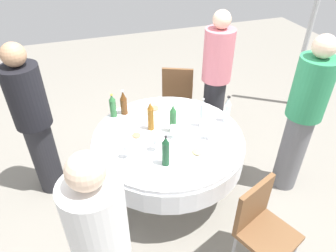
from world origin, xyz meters
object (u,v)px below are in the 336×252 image
(bottle_brown_west, at_px, (124,103))
(wine_glass_west, at_px, (173,130))
(bottle_clear_north, at_px, (227,110))
(plate_far, at_px, (197,153))
(plate_rear, at_px, (155,109))
(person_outer, at_px, (103,252))
(person_left, at_px, (216,79))
(plate_right, at_px, (137,136))
(chair_north, at_px, (261,224))
(bottle_clear_left, at_px, (202,114))
(bottle_amber_mid, at_px, (151,116))
(person_mid, at_px, (303,117))
(bottle_green_outer, at_px, (173,119))
(bottle_green_inner, at_px, (113,106))
(wine_glass_inner, at_px, (209,131))
(wine_glass_north, at_px, (126,148))
(bottle_dark_green_front, at_px, (166,151))
(dining_table, at_px, (168,147))
(wine_glass_outer, at_px, (155,141))
(person_front, at_px, (34,122))
(chair_inner, at_px, (178,89))

(bottle_brown_west, height_order, wine_glass_west, bottle_brown_west)
(bottle_clear_north, relative_size, plate_far, 1.40)
(plate_rear, xyz_separation_m, person_outer, (1.59, -0.79, 0.11))
(person_left, bearing_deg, wine_glass_west, -86.61)
(plate_right, xyz_separation_m, chair_north, (1.11, 0.73, -0.23))
(bottle_clear_left, distance_m, plate_right, 0.68)
(bottle_amber_mid, distance_m, person_mid, 1.47)
(bottle_clear_left, relative_size, bottle_green_outer, 1.02)
(bottle_clear_north, relative_size, plate_rear, 1.18)
(person_mid, bearing_deg, bottle_green_inner, -101.26)
(bottle_amber_mid, distance_m, wine_glass_inner, 0.58)
(bottle_green_inner, relative_size, person_left, 0.16)
(bottle_brown_west, relative_size, person_mid, 0.16)
(plate_rear, bearing_deg, bottle_amber_mid, -22.39)
(wine_glass_north, bearing_deg, bottle_dark_green_front, 57.72)
(bottle_green_inner, distance_m, chair_north, 1.80)
(bottle_clear_left, distance_m, bottle_green_inner, 0.93)
(dining_table, height_order, bottle_green_outer, bottle_green_outer)
(bottle_brown_west, distance_m, chair_north, 1.76)
(wine_glass_west, bearing_deg, wine_glass_outer, -60.33)
(bottle_green_inner, bearing_deg, chair_north, 29.31)
(bottle_green_outer, bearing_deg, plate_far, 13.63)
(dining_table, relative_size, person_front, 0.90)
(bottle_amber_mid, height_order, wine_glass_outer, bottle_amber_mid)
(bottle_amber_mid, height_order, wine_glass_north, bottle_amber_mid)
(person_front, bearing_deg, chair_north, -112.30)
(plate_right, relative_size, chair_north, 0.23)
(bottle_amber_mid, bearing_deg, dining_table, 40.80)
(wine_glass_inner, height_order, person_left, person_left)
(bottle_clear_left, relative_size, wine_glass_inner, 2.34)
(bottle_clear_left, relative_size, person_front, 0.19)
(bottle_amber_mid, distance_m, plate_rear, 0.38)
(chair_inner, bearing_deg, bottle_clear_north, -60.58)
(person_front, bearing_deg, bottle_brown_west, -65.52)
(bottle_green_outer, xyz_separation_m, wine_glass_north, (0.23, -0.51, -0.04))
(wine_glass_inner, bearing_deg, person_front, -111.67)
(dining_table, relative_size, chair_inner, 1.72)
(bottle_clear_north, distance_m, bottle_green_inner, 1.17)
(bottle_green_inner, distance_m, plate_right, 0.47)
(bottle_green_inner, bearing_deg, person_front, -85.80)
(bottle_green_outer, distance_m, bottle_brown_west, 0.61)
(dining_table, bearing_deg, bottle_brown_west, -147.68)
(bottle_green_outer, bearing_deg, bottle_clear_north, 89.91)
(person_outer, height_order, chair_inner, person_outer)
(bottle_green_inner, bearing_deg, bottle_brown_west, 95.95)
(bottle_green_inner, xyz_separation_m, wine_glass_west, (0.55, 0.47, -0.02))
(plate_far, height_order, person_outer, person_outer)
(bottle_clear_left, xyz_separation_m, chair_north, (1.08, 0.06, -0.37))
(bottle_dark_green_front, distance_m, wine_glass_west, 0.38)
(wine_glass_outer, distance_m, wine_glass_west, 0.24)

